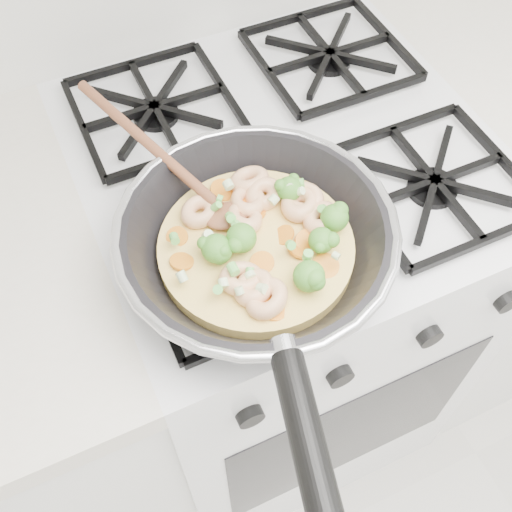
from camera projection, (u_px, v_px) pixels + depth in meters
name	position (u px, v px, depth m)	size (l,w,h in m)	color
stove	(278.00, 302.00, 1.26)	(0.60, 0.60, 0.92)	white
skillet	(257.00, 243.00, 0.73)	(0.34, 0.62, 0.09)	black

